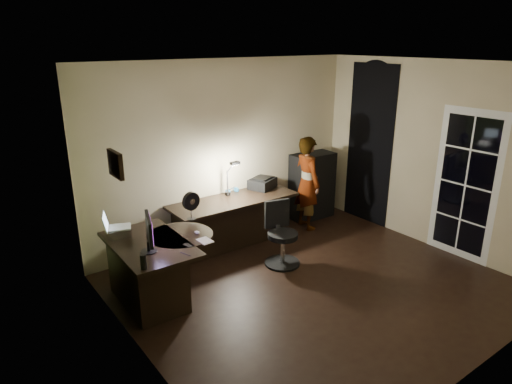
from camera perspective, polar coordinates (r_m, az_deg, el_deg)
floor at (r=5.90m, az=7.42°, el=-11.67°), size 4.50×4.00×0.01m
ceiling at (r=5.11m, az=8.72°, el=15.60°), size 4.50×4.00×0.01m
wall_back at (r=6.87m, az=-3.76°, el=5.06°), size 4.50×0.01×2.70m
wall_front at (r=4.26m, az=27.22°, el=-5.72°), size 4.50×0.01×2.70m
wall_left at (r=4.18m, az=-14.83°, el=-4.65°), size 0.01×4.00×2.70m
wall_right at (r=7.07m, az=21.27°, el=4.22°), size 0.01×4.00×2.70m
green_wall_overlay at (r=4.18m, az=-14.64°, el=-4.61°), size 0.00×4.00×2.70m
arched_doorway at (r=7.72m, az=14.02°, el=5.69°), size 0.01×0.90×2.60m
french_door at (r=6.87m, az=24.71°, el=0.76°), size 0.02×0.92×2.10m
framed_picture at (r=4.43m, az=-17.16°, el=3.33°), size 0.04×0.30×0.25m
desk_left at (r=5.55m, az=-12.94°, el=-9.68°), size 0.82×1.30×0.74m
desk_right at (r=6.80m, az=-2.77°, el=-3.79°), size 1.95×0.70×0.73m
cabinet at (r=7.86m, az=7.01°, el=0.77°), size 0.77×0.40×1.13m
laptop_stand at (r=5.63m, az=-16.79°, el=-4.87°), size 0.28×0.25×0.11m
laptop at (r=5.57m, az=-16.95°, el=-3.32°), size 0.39×0.38×0.21m
monitor at (r=5.12m, az=-13.34°, el=-5.80°), size 0.23×0.46×0.30m
mouse at (r=5.54m, az=-7.37°, el=-5.02°), size 0.06×0.08×0.03m
phone at (r=5.24m, az=-8.52°, el=-6.62°), size 0.09×0.13×0.01m
pen at (r=5.04m, az=-8.79°, el=-7.69°), size 0.06×0.15×0.01m
speaker at (r=4.79m, az=-13.90°, el=-8.48°), size 0.08×0.08×0.17m
notepad at (r=5.33m, az=-6.39°, el=-6.08°), size 0.14×0.20×0.01m
desk_fan at (r=5.96m, az=-8.14°, el=-1.71°), size 0.26×0.16×0.38m
headphones at (r=6.96m, az=-3.00°, el=0.23°), size 0.21×0.15×0.09m
printer at (r=7.15m, az=0.80°, el=1.13°), size 0.50×0.46×0.18m
desk_lamp at (r=6.76m, az=-3.61°, el=1.91°), size 0.24×0.31×0.60m
office_chair at (r=6.20m, az=3.36°, el=-5.38°), size 0.60×0.60×0.87m
person at (r=7.35m, az=6.42°, el=1.12°), size 0.43×0.59×1.52m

